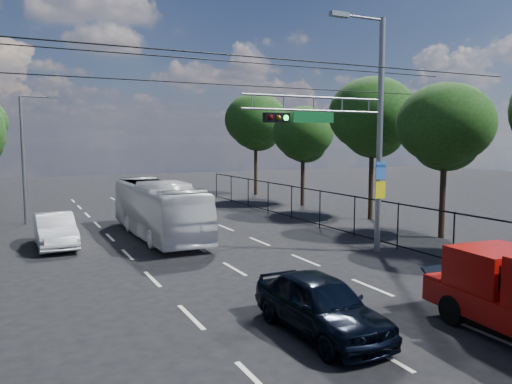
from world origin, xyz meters
TOP-DOWN VIEW (x-y plane):
  - ground at (0.00, 0.00)m, footprint 120.00×120.00m
  - lane_markings at (-0.00, 14.00)m, footprint 6.12×38.00m
  - signal_mast at (5.28, 7.99)m, footprint 6.43×0.39m
  - streetlight_left at (-6.33, 22.00)m, footprint 2.09×0.22m
  - utility_wires at (0.00, 8.83)m, footprint 22.00×5.04m
  - fence_right at (7.60, 12.17)m, footprint 0.06×34.03m
  - tree_right_b at (11.22, 9.02)m, footprint 4.50×4.50m
  - tree_right_c at (11.82, 15.02)m, footprint 5.10×5.10m
  - tree_right_d at (11.42, 22.02)m, footprint 4.32×4.32m
  - tree_right_e at (11.62, 30.02)m, footprint 5.28×5.28m
  - navy_hatchback at (-0.56, 1.55)m, footprint 1.77×4.28m
  - white_bus at (-0.83, 15.25)m, footprint 2.34×9.68m
  - white_van at (-5.50, 14.89)m, footprint 1.61×4.42m

SIDE VIEW (x-z plane):
  - ground at x=0.00m, z-range 0.00..0.00m
  - lane_markings at x=0.00m, z-range 0.00..0.01m
  - white_van at x=-5.50m, z-range 0.00..1.45m
  - navy_hatchback at x=-0.56m, z-range 0.00..1.45m
  - fence_right at x=7.60m, z-range 0.03..2.03m
  - white_bus at x=-0.83m, z-range 0.00..2.69m
  - streetlight_left at x=-6.33m, z-range 0.40..7.48m
  - tree_right_d at x=11.42m, z-range 1.34..8.36m
  - tree_right_b at x=11.22m, z-range 1.40..8.71m
  - signal_mast at x=5.28m, z-range 0.49..9.99m
  - tree_right_c at x=11.82m, z-range 1.59..9.88m
  - tree_right_e at x=11.62m, z-range 1.65..10.23m
  - utility_wires at x=0.00m, z-range 6.86..7.60m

